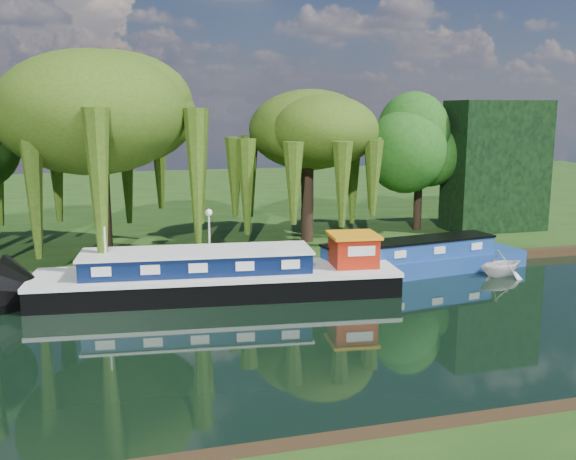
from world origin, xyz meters
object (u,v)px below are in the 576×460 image
object	(u,v)px
dutch_barge	(221,276)
narrowboat	(410,261)
red_dinghy	(68,298)
white_cruiser	(500,275)

from	to	relation	value
dutch_barge	narrowboat	xyz separation A→B (m)	(9.42, 1.03, -0.15)
dutch_barge	red_dinghy	distance (m)	6.57
narrowboat	white_cruiser	size ratio (longest dim) A/B	4.97
narrowboat	red_dinghy	world-z (taller)	narrowboat
dutch_barge	white_cruiser	distance (m)	13.62
red_dinghy	white_cruiser	size ratio (longest dim) A/B	1.30
narrowboat	red_dinghy	xyz separation A→B (m)	(-15.81, 0.27, -0.66)
red_dinghy	white_cruiser	xyz separation A→B (m)	(19.98, -1.63, 0.00)
red_dinghy	white_cruiser	bearing A→B (deg)	-85.97
narrowboat	white_cruiser	bearing A→B (deg)	-26.47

